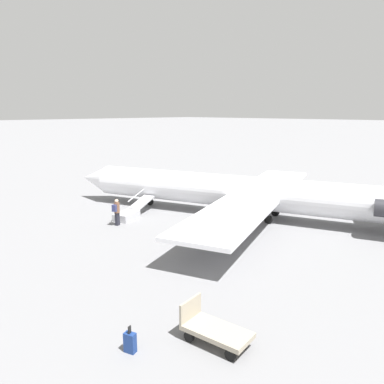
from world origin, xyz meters
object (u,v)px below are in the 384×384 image
at_px(boarding_stairs, 130,213).
at_px(passenger, 117,210).
at_px(suitcase, 130,342).
at_px(luggage_cart, 214,329).
at_px(airplane_main, 252,193).

bearing_deg(boarding_stairs, passenger, -172.31).
bearing_deg(suitcase, boarding_stairs, -36.95).
height_order(luggage_cart, suitcase, luggage_cart).
xyz_separation_m(airplane_main, passenger, (5.22, 7.60, -0.76)).
relative_size(luggage_cart, suitcase, 2.64).
height_order(airplane_main, suitcase, airplane_main).
bearing_deg(boarding_stairs, suitcase, -145.96).
bearing_deg(boarding_stairs, luggage_cart, -135.93).
height_order(airplane_main, boarding_stairs, airplane_main).
distance_m(airplane_main, boarding_stairs, 8.61).
xyz_separation_m(boarding_stairs, passenger, (-0.82, 1.63, 0.65)).
bearing_deg(airplane_main, boarding_stairs, 25.60).
height_order(passenger, suitcase, passenger).
bearing_deg(passenger, airplane_main, -53.52).
bearing_deg(suitcase, passenger, -33.47).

